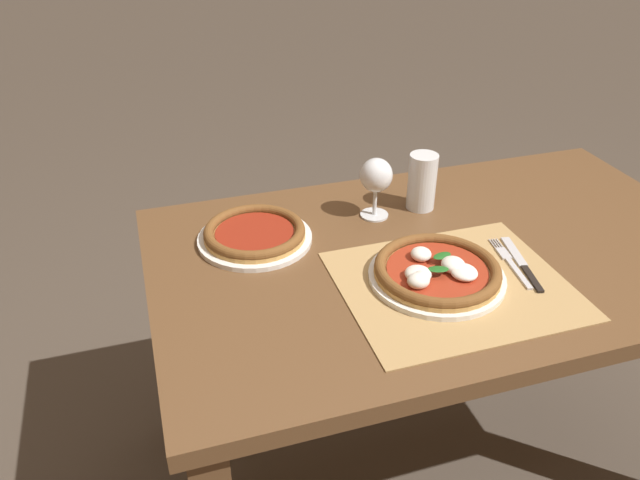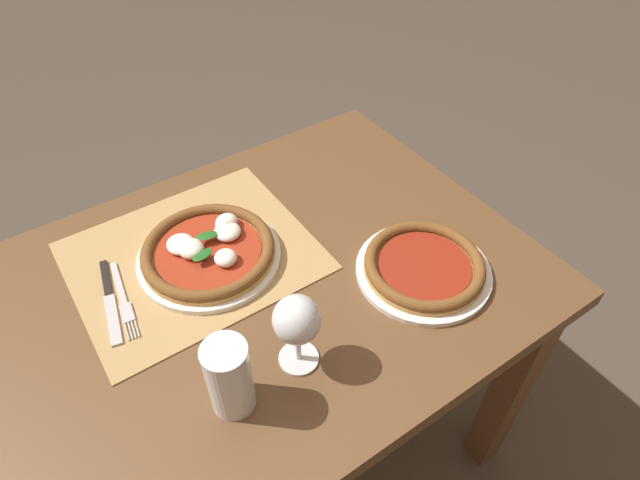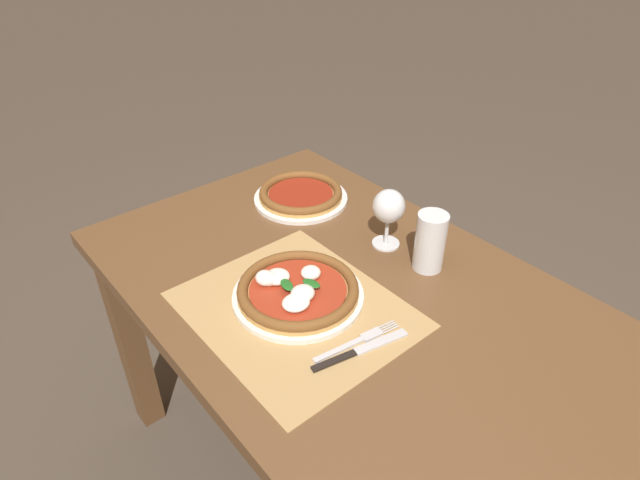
{
  "view_description": "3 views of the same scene",
  "coord_description": "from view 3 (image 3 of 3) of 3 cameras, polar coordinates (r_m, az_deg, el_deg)",
  "views": [
    {
      "loc": [
        -0.64,
        -1.07,
        1.51
      ],
      "look_at": [
        -0.3,
        0.03,
        0.8
      ],
      "focal_mm": 35.0,
      "sensor_mm": 36.0,
      "label": 1
    },
    {
      "loc": [
        0.16,
        0.64,
        1.54
      ],
      "look_at": [
        -0.24,
        0.05,
        0.84
      ],
      "focal_mm": 30.0,
      "sensor_mm": 36.0,
      "label": 2
    },
    {
      "loc": [
        0.64,
        -0.65,
        1.52
      ],
      "look_at": [
        -0.17,
        0.04,
        0.78
      ],
      "focal_mm": 30.0,
      "sensor_mm": 36.0,
      "label": 3
    }
  ],
  "objects": [
    {
      "name": "pizza_far",
      "position": [
        1.53,
        -2.07,
        4.84
      ],
      "size": [
        0.27,
        0.27,
        0.04
      ],
      "color": "silver",
      "rests_on": "dining_table"
    },
    {
      "name": "wine_glass",
      "position": [
        1.31,
        7.33,
        3.35
      ],
      "size": [
        0.08,
        0.08,
        0.16
      ],
      "color": "silver",
      "rests_on": "dining_table"
    },
    {
      "name": "pint_glass",
      "position": [
        1.27,
        11.65,
        -0.28
      ],
      "size": [
        0.07,
        0.07,
        0.15
      ],
      "color": "silver",
      "rests_on": "dining_table"
    },
    {
      "name": "knife",
      "position": [
        1.07,
        4.38,
        -11.63
      ],
      "size": [
        0.06,
        0.21,
        0.01
      ],
      "color": "black",
      "rests_on": "paper_placemat"
    },
    {
      "name": "pizza_near",
      "position": [
        1.18,
        -2.47,
        -5.39
      ],
      "size": [
        0.29,
        0.29,
        0.05
      ],
      "color": "silver",
      "rests_on": "paper_placemat"
    },
    {
      "name": "paper_placemat",
      "position": [
        1.16,
        -2.64,
        -7.43
      ],
      "size": [
        0.47,
        0.4,
        0.0
      ],
      "primitive_type": "cube",
      "color": "#A88451",
      "rests_on": "dining_table"
    },
    {
      "name": "fork",
      "position": [
        1.09,
        3.99,
        -10.73
      ],
      "size": [
        0.05,
        0.2,
        0.0
      ],
      "color": "#B7B7BC",
      "rests_on": "paper_placemat"
    },
    {
      "name": "dining_table",
      "position": [
        1.27,
        3.73,
        -9.74
      ],
      "size": [
        1.34,
        0.8,
        0.74
      ],
      "color": "brown",
      "rests_on": "ground"
    }
  ]
}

